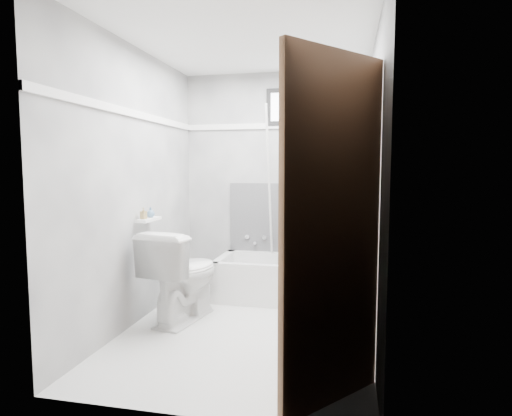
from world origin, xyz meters
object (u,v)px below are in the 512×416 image
(toilet, at_px, (183,275))
(door, at_px, (384,243))
(soap_bottle_a, at_px, (143,213))
(soap_bottle_b, at_px, (151,212))
(office_chair, at_px, (322,237))
(bathtub, at_px, (289,279))

(toilet, xyz_separation_m, door, (1.60, -1.41, 0.59))
(soap_bottle_a, bearing_deg, soap_bottle_b, 90.00)
(door, height_order, soap_bottle_b, door)
(door, distance_m, soap_bottle_b, 2.41)
(toilet, distance_m, door, 2.21)
(soap_bottle_b, bearing_deg, office_chair, 27.97)
(toilet, height_order, door, door)
(office_chair, distance_m, soap_bottle_b, 1.73)
(office_chair, bearing_deg, toilet, -116.09)
(office_chair, xyz_separation_m, door, (0.42, -2.25, 0.34))
(office_chair, height_order, toilet, office_chair)
(bathtub, xyz_separation_m, door, (0.75, -2.21, 0.79))
(toilet, distance_m, soap_bottle_b, 0.64)
(toilet, relative_size, door, 0.41)
(office_chair, height_order, soap_bottle_a, office_chair)
(office_chair, distance_m, toilet, 1.47)
(office_chair, bearing_deg, soap_bottle_a, -119.45)
(bathtub, bearing_deg, door, -71.18)
(soap_bottle_b, bearing_deg, toilet, -7.20)
(toilet, relative_size, soap_bottle_b, 8.83)
(office_chair, xyz_separation_m, toilet, (-1.18, -0.84, -0.26))
(soap_bottle_b, bearing_deg, door, -37.06)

